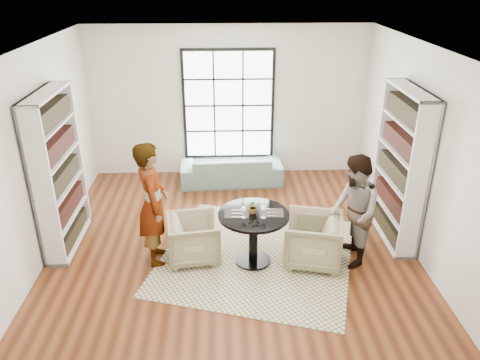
{
  "coord_description": "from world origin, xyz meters",
  "views": [
    {
      "loc": [
        -0.12,
        -6.1,
        3.97
      ],
      "look_at": [
        0.13,
        0.4,
        0.98
      ],
      "focal_mm": 35.0,
      "sensor_mm": 36.0,
      "label": 1
    }
  ],
  "objects_px": {
    "flower_centerpiece": "(254,207)",
    "pedestal_table": "(253,227)",
    "person_right": "(354,211)",
    "sofa": "(231,169)",
    "armchair_right": "(313,240)",
    "armchair_left": "(194,239)",
    "person_left": "(153,204)",
    "wine_glass_left": "(243,210)",
    "wine_glass_right": "(263,209)"
  },
  "relations": [
    {
      "from": "pedestal_table",
      "to": "wine_glass_right",
      "type": "relative_size",
      "value": 5.32
    },
    {
      "from": "armchair_left",
      "to": "flower_centerpiece",
      "type": "xyz_separation_m",
      "value": [
        0.87,
        -0.1,
        0.56
      ]
    },
    {
      "from": "armchair_left",
      "to": "armchair_right",
      "type": "bearing_deg",
      "value": -103.64
    },
    {
      "from": "person_left",
      "to": "flower_centerpiece",
      "type": "distance_m",
      "value": 1.42
    },
    {
      "from": "wine_glass_right",
      "to": "armchair_right",
      "type": "bearing_deg",
      "value": 6.83
    },
    {
      "from": "armchair_right",
      "to": "sofa",
      "type": "bearing_deg",
      "value": -145.21
    },
    {
      "from": "person_left",
      "to": "wine_glass_right",
      "type": "relative_size",
      "value": 9.7
    },
    {
      "from": "sofa",
      "to": "person_right",
      "type": "xyz_separation_m",
      "value": [
        1.67,
        -2.83,
        0.53
      ]
    },
    {
      "from": "armchair_right",
      "to": "person_right",
      "type": "bearing_deg",
      "value": 103.21
    },
    {
      "from": "flower_centerpiece",
      "to": "pedestal_table",
      "type": "bearing_deg",
      "value": -87.54
    },
    {
      "from": "flower_centerpiece",
      "to": "armchair_right",
      "type": "bearing_deg",
      "value": -3.88
    },
    {
      "from": "armchair_right",
      "to": "wine_glass_left",
      "type": "distance_m",
      "value": 1.16
    },
    {
      "from": "person_right",
      "to": "flower_centerpiece",
      "type": "xyz_separation_m",
      "value": [
        -1.41,
        0.06,
        0.07
      ]
    },
    {
      "from": "flower_centerpiece",
      "to": "sofa",
      "type": "bearing_deg",
      "value": 95.29
    },
    {
      "from": "pedestal_table",
      "to": "armchair_right",
      "type": "height_order",
      "value": "pedestal_table"
    },
    {
      "from": "armchair_left",
      "to": "wine_glass_right",
      "type": "height_order",
      "value": "wine_glass_right"
    },
    {
      "from": "armchair_left",
      "to": "person_right",
      "type": "xyz_separation_m",
      "value": [
        2.28,
        -0.15,
        0.49
      ]
    },
    {
      "from": "person_right",
      "to": "pedestal_table",
      "type": "bearing_deg",
      "value": -91.41
    },
    {
      "from": "sofa",
      "to": "person_right",
      "type": "distance_m",
      "value": 3.33
    },
    {
      "from": "pedestal_table",
      "to": "flower_centerpiece",
      "type": "bearing_deg",
      "value": 92.46
    },
    {
      "from": "armchair_right",
      "to": "person_right",
      "type": "height_order",
      "value": "person_right"
    },
    {
      "from": "armchair_left",
      "to": "person_right",
      "type": "distance_m",
      "value": 2.34
    },
    {
      "from": "wine_glass_left",
      "to": "armchair_left",
      "type": "bearing_deg",
      "value": 162.16
    },
    {
      "from": "armchair_left",
      "to": "flower_centerpiece",
      "type": "bearing_deg",
      "value": -104.87
    },
    {
      "from": "sofa",
      "to": "armchair_right",
      "type": "bearing_deg",
      "value": 108.73
    },
    {
      "from": "armchair_left",
      "to": "person_left",
      "type": "bearing_deg",
      "value": 81.47
    },
    {
      "from": "pedestal_table",
      "to": "wine_glass_left",
      "type": "bearing_deg",
      "value": -144.09
    },
    {
      "from": "flower_centerpiece",
      "to": "person_left",
      "type": "bearing_deg",
      "value": 176.11
    },
    {
      "from": "wine_glass_right",
      "to": "wine_glass_left",
      "type": "bearing_deg",
      "value": 177.61
    },
    {
      "from": "pedestal_table",
      "to": "armchair_left",
      "type": "bearing_deg",
      "value": 171.87
    },
    {
      "from": "armchair_left",
      "to": "person_left",
      "type": "height_order",
      "value": "person_left"
    },
    {
      "from": "person_right",
      "to": "wine_glass_left",
      "type": "height_order",
      "value": "person_right"
    },
    {
      "from": "armchair_right",
      "to": "person_right",
      "type": "relative_size",
      "value": 0.49
    },
    {
      "from": "sofa",
      "to": "armchair_left",
      "type": "distance_m",
      "value": 2.74
    },
    {
      "from": "sofa",
      "to": "person_left",
      "type": "bearing_deg",
      "value": 63.71
    },
    {
      "from": "pedestal_table",
      "to": "wine_glass_right",
      "type": "distance_m",
      "value": 0.4
    },
    {
      "from": "wine_glass_right",
      "to": "flower_centerpiece",
      "type": "bearing_deg",
      "value": 130.6
    },
    {
      "from": "sofa",
      "to": "flower_centerpiece",
      "type": "distance_m",
      "value": 2.85
    },
    {
      "from": "armchair_left",
      "to": "wine_glass_left",
      "type": "distance_m",
      "value": 0.96
    },
    {
      "from": "sofa",
      "to": "armchair_right",
      "type": "relative_size",
      "value": 2.47
    },
    {
      "from": "pedestal_table",
      "to": "wine_glass_left",
      "type": "height_order",
      "value": "wine_glass_left"
    },
    {
      "from": "wine_glass_left",
      "to": "flower_centerpiece",
      "type": "relative_size",
      "value": 0.9
    },
    {
      "from": "person_left",
      "to": "pedestal_table",
      "type": "bearing_deg",
      "value": -104.72
    },
    {
      "from": "armchair_left",
      "to": "person_right",
      "type": "relative_size",
      "value": 0.45
    },
    {
      "from": "armchair_left",
      "to": "wine_glass_right",
      "type": "distance_m",
      "value": 1.19
    },
    {
      "from": "armchair_left",
      "to": "sofa",
      "type": "bearing_deg",
      "value": -21.38
    },
    {
      "from": "wine_glass_right",
      "to": "sofa",
      "type": "bearing_deg",
      "value": 97.47
    },
    {
      "from": "pedestal_table",
      "to": "person_right",
      "type": "height_order",
      "value": "person_right"
    },
    {
      "from": "sofa",
      "to": "armchair_right",
      "type": "xyz_separation_m",
      "value": [
        1.12,
        -2.83,
        0.08
      ]
    },
    {
      "from": "armchair_left",
      "to": "person_right",
      "type": "height_order",
      "value": "person_right"
    }
  ]
}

